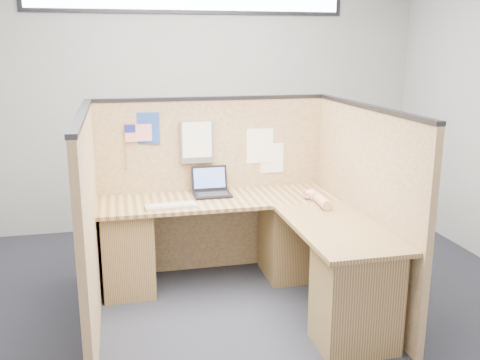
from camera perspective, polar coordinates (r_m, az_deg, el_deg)
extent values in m
plane|color=black|center=(4.04, -0.29, -14.60)|extent=(5.00, 5.00, 0.00)
plane|color=#ADAFB2|center=(5.79, -5.27, 8.68)|extent=(5.00, 0.00, 5.00)
plane|color=#ADAFB2|center=(1.54, 18.61, -7.29)|extent=(5.00, 0.00, 5.00)
cube|color=brown|center=(4.68, -2.99, -0.66)|extent=(2.05, 0.05, 1.50)
cube|color=#232328|center=(4.55, -3.12, 8.70)|extent=(2.05, 0.06, 0.03)
cube|color=brown|center=(3.76, -15.75, -4.92)|extent=(0.05, 1.80, 1.50)
cube|color=#232328|center=(3.59, -16.56, 6.71)|extent=(0.06, 1.80, 0.03)
cube|color=brown|center=(4.15, 12.99, -2.94)|extent=(0.05, 1.80, 1.50)
cube|color=#232328|center=(4.00, 13.60, 7.60)|extent=(0.06, 1.80, 0.03)
cube|color=brown|center=(4.38, -2.24, -2.16)|extent=(1.95, 0.60, 0.03)
cube|color=brown|center=(3.77, 10.47, -5.11)|extent=(0.60, 1.15, 0.03)
cube|color=brown|center=(4.43, -11.85, -7.27)|extent=(0.40, 0.50, 0.70)
cube|color=brown|center=(4.64, 5.14, -6.02)|extent=(0.40, 0.50, 0.70)
cube|color=brown|center=(3.64, 12.24, -12.13)|extent=(0.50, 0.40, 0.70)
cube|color=black|center=(4.46, -2.97, -1.57)|extent=(0.31, 0.23, 0.02)
cube|color=black|center=(4.56, -3.30, 0.23)|extent=(0.31, 0.07, 0.21)
cube|color=#415895|center=(4.56, -3.28, 0.20)|extent=(0.27, 0.05, 0.17)
cube|color=tan|center=(4.16, -7.33, -2.80)|extent=(0.40, 0.15, 0.02)
cube|color=silver|center=(4.16, -7.34, -2.62)|extent=(0.37, 0.12, 0.01)
ellipsoid|color=#B8B8BD|center=(4.39, 7.55, -1.69)|extent=(0.12, 0.09, 0.05)
ellipsoid|color=tan|center=(4.38, 7.59, -1.36)|extent=(0.10, 0.12, 0.05)
cylinder|color=tan|center=(4.34, 7.89, -1.75)|extent=(0.07, 0.05, 0.07)
cylinder|color=tan|center=(4.21, 8.77, -2.29)|extent=(0.11, 0.29, 0.09)
cube|color=#214197|center=(4.48, -9.85, 5.43)|extent=(0.20, 0.02, 0.27)
cylinder|color=olive|center=(4.49, -12.11, 3.38)|extent=(0.01, 0.01, 0.38)
cube|color=red|center=(4.47, -10.79, 4.96)|extent=(0.22, 0.00, 0.14)
cube|color=navy|center=(4.46, -11.65, 5.39)|extent=(0.09, 0.00, 0.07)
cube|color=slate|center=(4.52, -4.65, 4.07)|extent=(0.28, 0.05, 0.35)
cube|color=white|center=(4.49, -4.61, 4.29)|extent=(0.24, 0.01, 0.30)
cube|color=white|center=(4.66, 2.14, 3.66)|extent=(0.24, 0.02, 0.30)
cube|color=white|center=(4.72, 3.43, 2.36)|extent=(0.21, 0.01, 0.26)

